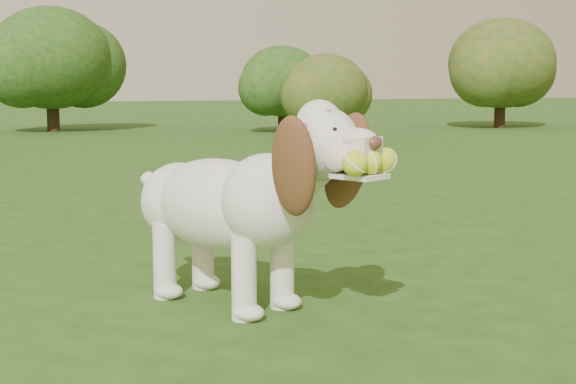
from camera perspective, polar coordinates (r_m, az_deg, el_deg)
name	(u,v)px	position (r m, az deg, el deg)	size (l,w,h in m)	color
ground	(88,302)	(3.62, -14.04, -7.57)	(80.00, 80.00, 0.00)	#214213
dog	(239,198)	(3.34, -3.48, -0.41)	(0.84, 1.29, 0.88)	silver
shrub_h	(502,63)	(17.82, 14.94, 8.83)	(2.24, 2.24, 2.32)	#382314
shrub_f	(282,81)	(15.74, -0.42, 7.88)	(1.62, 1.62, 1.68)	#382314
shrub_d	(325,90)	(13.08, 2.67, 7.26)	(1.37, 1.37, 1.42)	#382314
shrub_i	(51,58)	(16.53, -16.51, 9.12)	(2.35, 2.35, 2.44)	#382314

